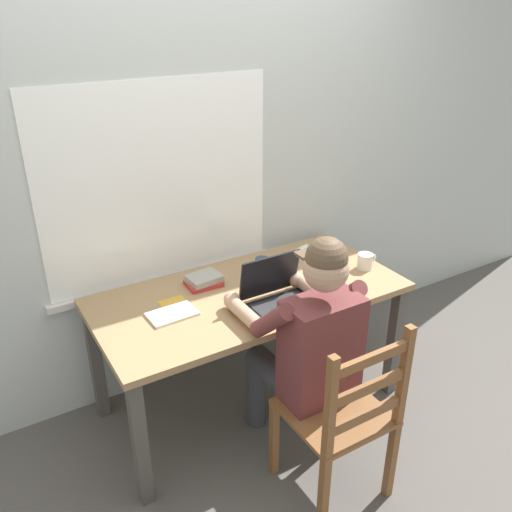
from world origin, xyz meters
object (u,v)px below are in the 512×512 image
object	(u,v)px
laptop	(278,294)
coffee_mug_dark	(263,266)
seated_person	(307,342)
wooden_chair	(343,417)
book_stack_main	(204,280)
computer_mouse	(324,292)
landscape_photo_print	(173,302)
desk	(249,306)
coffee_mug_white	(365,261)

from	to	relation	value
laptop	coffee_mug_dark	world-z (taller)	laptop
seated_person	wooden_chair	world-z (taller)	seated_person
book_stack_main	computer_mouse	bearing A→B (deg)	-40.68
wooden_chair	book_stack_main	size ratio (longest dim) A/B	4.94
wooden_chair	landscape_photo_print	bearing A→B (deg)	116.29
desk	book_stack_main	xyz separation A→B (m)	(-0.17, 0.18, 0.11)
coffee_mug_white	book_stack_main	size ratio (longest dim) A/B	0.66
coffee_mug_white	coffee_mug_dark	world-z (taller)	coffee_mug_dark
desk	landscape_photo_print	bearing A→B (deg)	165.38
book_stack_main	landscape_photo_print	size ratio (longest dim) A/B	1.43
wooden_chair	laptop	bearing A→B (deg)	87.31
computer_mouse	wooden_chair	bearing A→B (deg)	-117.87
seated_person	coffee_mug_dark	xyz separation A→B (m)	(0.13, 0.60, 0.09)
desk	coffee_mug_white	size ratio (longest dim) A/B	12.98
landscape_photo_print	computer_mouse	bearing A→B (deg)	-24.81
desk	coffee_mug_dark	xyz separation A→B (m)	(0.17, 0.14, 0.13)
desk	laptop	size ratio (longest dim) A/B	4.80
desk	wooden_chair	bearing A→B (deg)	-87.39
seated_person	book_stack_main	world-z (taller)	seated_person
wooden_chair	coffee_mug_dark	world-z (taller)	wooden_chair
seated_person	landscape_photo_print	bearing A→B (deg)	126.58
desk	computer_mouse	size ratio (longest dim) A/B	15.85
wooden_chair	coffee_mug_white	distance (m)	0.96
desk	computer_mouse	distance (m)	0.39
seated_person	wooden_chair	xyz separation A→B (m)	(0.00, -0.28, -0.22)
desk	book_stack_main	size ratio (longest dim) A/B	8.51
coffee_mug_white	landscape_photo_print	bearing A→B (deg)	169.04
seated_person	coffee_mug_dark	bearing A→B (deg)	77.54
wooden_chair	computer_mouse	distance (m)	0.65
computer_mouse	seated_person	bearing A→B (deg)	-139.38
seated_person	book_stack_main	bearing A→B (deg)	107.60
landscape_photo_print	coffee_mug_dark	bearing A→B (deg)	4.58
wooden_chair	laptop	world-z (taller)	laptop
coffee_mug_dark	book_stack_main	distance (m)	0.34
laptop	computer_mouse	size ratio (longest dim) A/B	3.30
coffee_mug_dark	landscape_photo_print	xyz separation A→B (m)	(-0.54, -0.04, -0.04)
desk	coffee_mug_dark	bearing A→B (deg)	39.70
desk	coffee_mug_dark	world-z (taller)	coffee_mug_dark
desk	seated_person	world-z (taller)	seated_person
coffee_mug_white	landscape_photo_print	world-z (taller)	coffee_mug_white
computer_mouse	landscape_photo_print	size ratio (longest dim) A/B	0.77
computer_mouse	laptop	bearing A→B (deg)	169.31
wooden_chair	laptop	distance (m)	0.65
coffee_mug_white	computer_mouse	bearing A→B (deg)	-162.43
wooden_chair	desk	bearing A→B (deg)	92.61
desk	book_stack_main	bearing A→B (deg)	133.05
wooden_chair	computer_mouse	world-z (taller)	wooden_chair
book_stack_main	landscape_photo_print	bearing A→B (deg)	-158.74
book_stack_main	desk	bearing A→B (deg)	-46.95
seated_person	book_stack_main	size ratio (longest dim) A/B	6.58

